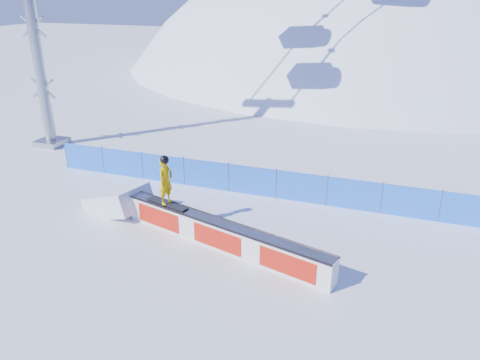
% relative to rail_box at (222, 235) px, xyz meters
% --- Properties ---
extents(ground, '(160.00, 160.00, 0.00)m').
position_rel_rail_box_xyz_m(ground, '(1.59, -0.21, -0.46)').
color(ground, white).
rests_on(ground, ground).
extents(snow_hill, '(64.00, 64.00, 64.00)m').
position_rel_rail_box_xyz_m(snow_hill, '(1.59, 41.79, -18.46)').
color(snow_hill, white).
rests_on(snow_hill, ground).
extents(safety_fence, '(22.05, 0.05, 1.30)m').
position_rel_rail_box_xyz_m(safety_fence, '(1.59, 4.29, 0.14)').
color(safety_fence, blue).
rests_on(safety_fence, ground).
extents(rail_box, '(7.65, 2.59, 0.93)m').
position_rel_rail_box_xyz_m(rail_box, '(0.00, 0.00, 0.00)').
color(rail_box, white).
rests_on(rail_box, ground).
extents(snow_ramp, '(2.76, 2.12, 1.53)m').
position_rel_rail_box_xyz_m(snow_ramp, '(-4.69, 1.29, -0.46)').
color(snow_ramp, white).
rests_on(snow_ramp, ground).
extents(snowboarder, '(1.69, 0.73, 1.75)m').
position_rel_rail_box_xyz_m(snowboarder, '(-2.23, 0.61, 1.33)').
color(snowboarder, black).
rests_on(snowboarder, rail_box).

